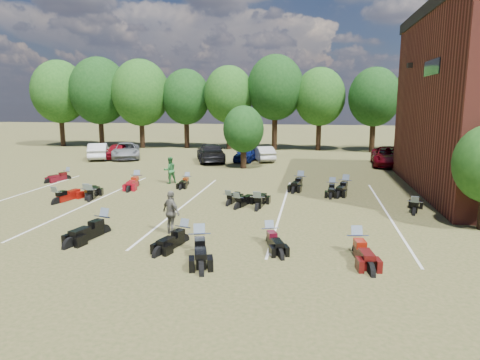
% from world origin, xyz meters
% --- Properties ---
extents(ground, '(160.00, 160.00, 0.00)m').
position_xyz_m(ground, '(0.00, 0.00, 0.00)').
color(ground, brown).
rests_on(ground, ground).
extents(car_0, '(1.97, 4.24, 1.40)m').
position_xyz_m(car_0, '(-14.39, 19.20, 0.70)').
color(car_0, maroon).
rests_on(car_0, ground).
extents(car_1, '(3.24, 4.77, 1.49)m').
position_xyz_m(car_1, '(-15.99, 18.56, 0.74)').
color(car_1, silver).
rests_on(car_1, ground).
extents(car_2, '(4.31, 5.80, 1.47)m').
position_xyz_m(car_2, '(-13.65, 19.33, 0.73)').
color(car_2, gray).
rests_on(car_2, ground).
extents(car_3, '(3.86, 5.91, 1.59)m').
position_xyz_m(car_3, '(-5.44, 18.69, 0.80)').
color(car_3, black).
rests_on(car_3, ground).
extents(car_4, '(2.03, 4.03, 1.31)m').
position_xyz_m(car_4, '(-2.40, 19.47, 0.66)').
color(car_4, '#0C1957').
rests_on(car_4, ground).
extents(car_5, '(2.73, 4.27, 1.33)m').
position_xyz_m(car_5, '(-0.98, 20.01, 0.66)').
color(car_5, '#9E9F9B').
rests_on(car_5, ground).
extents(car_6, '(2.97, 5.73, 1.54)m').
position_xyz_m(car_6, '(9.54, 18.84, 0.77)').
color(car_6, '#54040C').
rests_on(car_6, ground).
extents(car_7, '(3.29, 4.77, 1.28)m').
position_xyz_m(car_7, '(13.94, 19.81, 0.64)').
color(car_7, '#3B3A3F').
rests_on(car_7, ground).
extents(person_green, '(1.07, 1.03, 1.73)m').
position_xyz_m(person_green, '(-5.66, 8.48, 0.86)').
color(person_green, '#296E34').
rests_on(person_green, ground).
extents(person_grey, '(1.09, 0.98, 1.78)m').
position_xyz_m(person_grey, '(-2.05, -1.84, 0.89)').
color(person_grey, '#5E5B51').
rests_on(person_grey, ground).
extents(motorcycle_2, '(1.35, 2.65, 1.41)m').
position_xyz_m(motorcycle_2, '(-4.81, -2.21, 0.00)').
color(motorcycle_2, black).
rests_on(motorcycle_2, ground).
extents(motorcycle_3, '(1.49, 2.65, 1.41)m').
position_xyz_m(motorcycle_3, '(-0.38, -3.72, 0.00)').
color(motorcycle_3, black).
rests_on(motorcycle_3, ground).
extents(motorcycle_4, '(1.27, 2.32, 1.23)m').
position_xyz_m(motorcycle_4, '(-1.29, -2.72, 0.00)').
color(motorcycle_4, black).
rests_on(motorcycle_4, ground).
extents(motorcycle_5, '(1.37, 2.24, 1.19)m').
position_xyz_m(motorcycle_5, '(1.94, -2.29, 0.00)').
color(motorcycle_5, black).
rests_on(motorcycle_5, ground).
extents(motorcycle_6, '(1.14, 2.53, 1.36)m').
position_xyz_m(motorcycle_6, '(5.06, -2.90, 0.00)').
color(motorcycle_6, '#430A09').
rests_on(motorcycle_6, ground).
extents(motorcycle_7, '(1.21, 2.44, 1.30)m').
position_xyz_m(motorcycle_7, '(-9.63, 2.07, 0.00)').
color(motorcycle_7, maroon).
rests_on(motorcycle_7, ground).
extents(motorcycle_8, '(1.26, 2.35, 1.25)m').
position_xyz_m(motorcycle_8, '(-8.57, 3.25, 0.00)').
color(motorcycle_8, black).
rests_on(motorcycle_8, ground).
extents(motorcycle_9, '(1.25, 2.37, 1.26)m').
position_xyz_m(motorcycle_9, '(-8.27, 2.99, 0.00)').
color(motorcycle_9, black).
rests_on(motorcycle_9, ground).
extents(motorcycle_10, '(1.30, 2.21, 1.18)m').
position_xyz_m(motorcycle_10, '(-0.18, 2.66, 0.00)').
color(motorcycle_10, black).
rests_on(motorcycle_10, ground).
extents(motorcycle_11, '(0.94, 2.43, 1.33)m').
position_xyz_m(motorcycle_11, '(0.83, 2.56, 0.00)').
color(motorcycle_11, black).
rests_on(motorcycle_11, ground).
extents(motorcycle_12, '(0.99, 2.10, 1.12)m').
position_xyz_m(motorcycle_12, '(-0.75, 3.30, 0.00)').
color(motorcycle_12, black).
rests_on(motorcycle_12, ground).
extents(motorcycle_13, '(1.27, 2.34, 1.25)m').
position_xyz_m(motorcycle_13, '(8.22, 3.02, 0.00)').
color(motorcycle_13, black).
rests_on(motorcycle_13, ground).
extents(motorcycle_14, '(1.32, 2.18, 1.16)m').
position_xyz_m(motorcycle_14, '(-13.05, 8.61, 0.00)').
color(motorcycle_14, '#510B14').
rests_on(motorcycle_14, ground).
extents(motorcycle_15, '(1.11, 2.54, 1.37)m').
position_xyz_m(motorcycle_15, '(-7.46, 7.30, 0.00)').
color(motorcycle_15, maroon).
rests_on(motorcycle_15, ground).
extents(motorcycle_17, '(0.70, 2.02, 1.11)m').
position_xyz_m(motorcycle_17, '(-4.43, 8.15, 0.00)').
color(motorcycle_17, black).
rests_on(motorcycle_17, ground).
extents(motorcycle_18, '(1.22, 2.61, 1.40)m').
position_xyz_m(motorcycle_18, '(2.70, 8.65, 0.00)').
color(motorcycle_18, black).
rests_on(motorcycle_18, ground).
extents(motorcycle_19, '(1.43, 2.61, 1.39)m').
position_xyz_m(motorcycle_19, '(5.36, 7.74, 0.00)').
color(motorcycle_19, black).
rests_on(motorcycle_19, ground).
extents(motorcycle_20, '(0.89, 2.26, 1.23)m').
position_xyz_m(motorcycle_20, '(4.59, 7.32, 0.00)').
color(motorcycle_20, black).
rests_on(motorcycle_20, ground).
extents(tree_line, '(56.00, 6.00, 9.79)m').
position_xyz_m(tree_line, '(-1.00, 29.00, 6.31)').
color(tree_line, black).
rests_on(tree_line, ground).
extents(young_tree_midfield, '(3.20, 3.20, 4.70)m').
position_xyz_m(young_tree_midfield, '(-2.00, 15.50, 3.09)').
color(young_tree_midfield, black).
rests_on(young_tree_midfield, ground).
extents(parking_lines, '(20.10, 14.00, 0.01)m').
position_xyz_m(parking_lines, '(-3.00, 3.00, 0.01)').
color(parking_lines, silver).
rests_on(parking_lines, ground).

